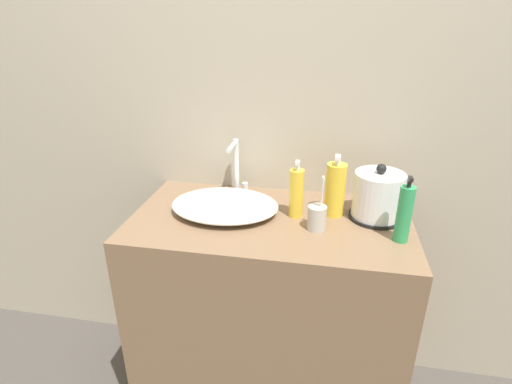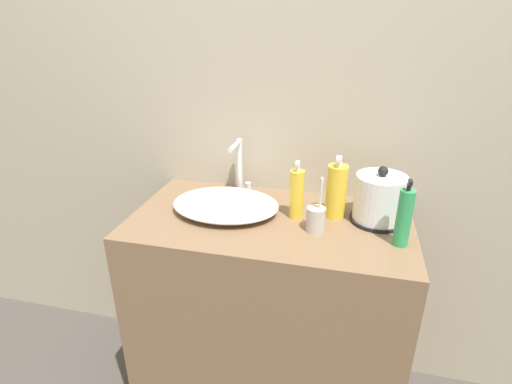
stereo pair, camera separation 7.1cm
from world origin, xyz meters
name	(u,v)px [view 1 (the left image)]	position (x,y,z in m)	size (l,w,h in m)	color
wall_back	(283,87)	(0.00, 0.56, 1.30)	(6.00, 0.04, 2.60)	#ADA38E
vanity_counter	(269,314)	(0.00, 0.27, 0.44)	(1.01, 0.54, 0.88)	brown
sink_basin	(225,205)	(-0.17, 0.29, 0.91)	(0.40, 0.30, 0.06)	white
faucet	(237,164)	(-0.17, 0.47, 1.00)	(0.06, 0.14, 0.22)	silver
electric_kettle	(378,198)	(0.37, 0.34, 0.96)	(0.19, 0.19, 0.21)	black
toothbrush_cup	(317,217)	(0.17, 0.22, 0.93)	(0.06, 0.06, 0.20)	#B7B2A8
lotion_bottle	(404,214)	(0.44, 0.19, 0.98)	(0.05, 0.05, 0.23)	#2D9956
shampoo_bottle	(296,193)	(0.09, 0.31, 0.97)	(0.05, 0.05, 0.22)	gold
mouthwash_bottle	(335,189)	(0.22, 0.35, 0.98)	(0.07, 0.07, 0.23)	gold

